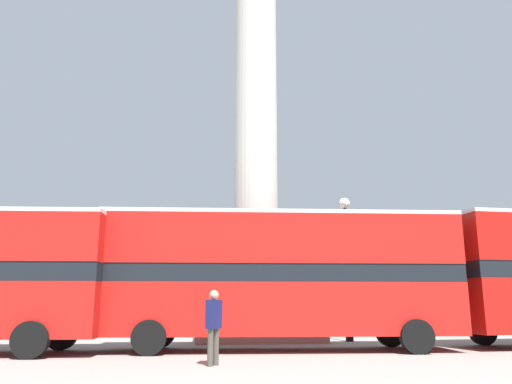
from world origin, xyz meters
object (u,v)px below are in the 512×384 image
Objects in this scene: bus_c at (280,274)px; pedestrian_near_lamp at (214,322)px; equestrian_statue at (446,301)px; street_lamp at (346,256)px; monument_column at (256,152)px.

bus_c is 4.35m from pedestrian_near_lamp.
equestrian_statue is at bearing -10.59° from pedestrian_near_lamp.
bus_c is 4.79m from street_lamp.
bus_c is at bearing -106.39° from equestrian_statue.
street_lamp reaches higher than equestrian_statue.
equestrian_statue reaches higher than pedestrian_near_lamp.
bus_c is 2.06× the size of equestrian_statue.
street_lamp is 9.08m from pedestrian_near_lamp.
street_lamp is (3.25, 3.40, 0.91)m from bus_c.
bus_c reaches higher than pedestrian_near_lamp.
equestrian_statue is (9.84, 2.96, -6.49)m from monument_column.
monument_column is 11.24m from pedestrian_near_lamp.
monument_column is 7.60m from bus_c.
street_lamp is (3.46, -1.66, -4.75)m from monument_column.
street_lamp reaches higher than pedestrian_near_lamp.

